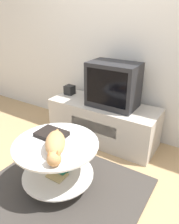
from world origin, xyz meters
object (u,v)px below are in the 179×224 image
dvd_box (52,134)px  speaker (70,90)px  cat (55,145)px  tv (113,85)px

dvd_box → speaker: bearing=118.4°
dvd_box → cat: bearing=-41.6°
speaker → cat: bearing=-57.8°
tv → cat: 1.11m
speaker → cat: (0.72, -1.14, 0.01)m
speaker → tv: bearing=-3.7°
cat → speaker: bearing=175.1°
tv → cat: tv is taller
speaker → dvd_box: bearing=-61.6°
tv → speaker: 0.70m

